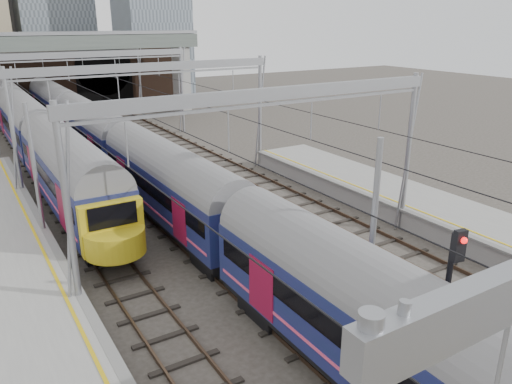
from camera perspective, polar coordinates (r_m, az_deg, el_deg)
ground at (r=17.41m, az=17.03°, el=-18.48°), size 160.00×160.00×0.00m
tracks at (r=28.05m, az=-6.20°, el=-2.70°), size 14.40×80.00×0.22m
overhead_line at (r=32.29m, az=-11.74°, el=11.93°), size 16.80×80.00×8.00m
retaining_wall at (r=62.11m, az=-20.44°, el=12.35°), size 28.00×2.75×9.00m
overbridge at (r=55.81m, az=-20.92°, el=14.70°), size 28.00×3.00×9.25m
train_main at (r=32.70m, az=-14.70°, el=4.25°), size 2.58×59.60×4.51m
train_second at (r=52.13m, az=-26.03°, el=8.45°), size 2.75×63.67×4.75m
signal_near_left at (r=12.32m, az=12.01°, el=-19.39°), size 0.34×0.45×4.36m
signal_near_centre at (r=15.29m, az=21.18°, el=-10.43°), size 0.38×0.47×5.06m
equip_cover_a at (r=19.81m, az=18.73°, el=-13.46°), size 0.99×0.78×0.11m
equip_cover_b at (r=23.51m, az=4.14°, el=-7.03°), size 0.83×0.62×0.09m
equip_cover_c at (r=22.68m, az=4.93°, el=-8.07°), size 1.08×0.89×0.11m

